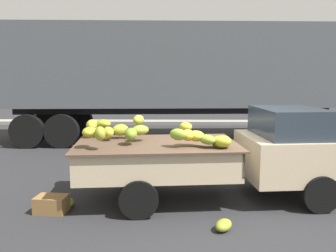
{
  "coord_description": "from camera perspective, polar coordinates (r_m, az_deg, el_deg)",
  "views": [
    {
      "loc": [
        -0.88,
        -6.12,
        2.31
      ],
      "look_at": [
        -1.0,
        0.66,
        1.3
      ],
      "focal_mm": 37.02,
      "sensor_mm": 36.0,
      "label": 1
    }
  ],
  "objects": [
    {
      "name": "fallen_banana_bunch_by_wheel",
      "position": [
        5.44,
        9.13,
        -15.82
      ],
      "size": [
        0.37,
        0.41,
        0.16
      ],
      "primitive_type": "ellipsoid",
      "rotation": [
        0.0,
        0.0,
        1.04
      ],
      "color": "olive",
      "rests_on": "ground"
    },
    {
      "name": "fallen_banana_bunch_near_tailgate",
      "position": [
        6.48,
        -16.37,
        -12.0
      ],
      "size": [
        0.37,
        0.39,
        0.17
      ],
      "primitive_type": "ellipsoid",
      "rotation": [
        0.0,
        0.0,
        2.09
      ],
      "color": "olive",
      "rests_on": "ground"
    },
    {
      "name": "produce_crate",
      "position": [
        6.31,
        -18.63,
        -12.11
      ],
      "size": [
        0.55,
        0.41,
        0.28
      ],
      "primitive_type": "cube",
      "rotation": [
        0.0,
        0.0,
        -0.09
      ],
      "color": "olive",
      "rests_on": "ground"
    },
    {
      "name": "semi_trailer",
      "position": [
        12.18,
        0.51,
        9.53
      ],
      "size": [
        12.12,
        3.2,
        3.95
      ],
      "rotation": [
        0.0,
        0.0,
        0.05
      ],
      "color": "#4C5156",
      "rests_on": "ground"
    },
    {
      "name": "curb_strip",
      "position": [
        16.36,
        4.12,
        0.59
      ],
      "size": [
        80.0,
        0.8,
        0.16
      ],
      "primitive_type": "cube",
      "color": "gray",
      "rests_on": "ground"
    },
    {
      "name": "pickup_truck",
      "position": [
        6.72,
        15.45,
        -4.07
      ],
      "size": [
        5.29,
        2.19,
        1.7
      ],
      "rotation": [
        0.0,
        0.0,
        0.1
      ],
      "color": "#CCB793",
      "rests_on": "ground"
    },
    {
      "name": "ground",
      "position": [
        6.6,
        8.84,
        -12.13
      ],
      "size": [
        220.0,
        220.0,
        0.0
      ],
      "primitive_type": "plane",
      "color": "#28282B"
    }
  ]
}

